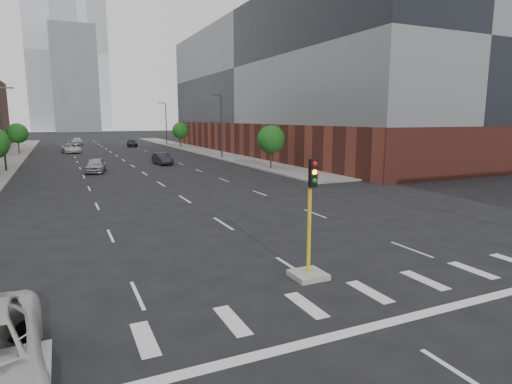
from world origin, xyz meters
TOP-DOWN VIEW (x-y plane):
  - sidewalk_left_far at (-15.00, 74.00)m, footprint 5.00×92.00m
  - sidewalk_right_far at (15.00, 74.00)m, footprint 5.00×92.00m
  - building_right_main at (29.50, 60.00)m, footprint 24.00×70.00m
  - tower_left at (-8.00, 220.00)m, footprint 22.00×22.00m
  - tower_right at (10.00, 260.00)m, footprint 20.00×20.00m
  - tower_mid at (0.00, 200.00)m, footprint 18.00×18.00m
  - median_traffic_signal at (0.00, 8.97)m, footprint 1.20×1.20m
  - streetlight_right_a at (13.41, 55.00)m, footprint 1.60×0.22m
  - streetlight_right_b at (13.41, 90.00)m, footprint 1.60×0.22m
  - streetlight_left at (-13.41, 50.00)m, footprint 1.60×0.22m
  - tree_left_far at (-14.00, 75.00)m, footprint 3.20×3.20m
  - tree_right_near at (14.00, 40.00)m, footprint 3.20×3.20m
  - tree_right_far at (14.00, 80.00)m, footprint 3.20×3.20m
  - car_near_left at (-4.61, 45.02)m, footprint 2.65×4.92m
  - car_mid_right at (3.72, 50.19)m, footprint 1.94×4.54m
  - car_far_left at (-6.28, 74.76)m, footprint 3.26×5.77m
  - car_deep_right at (5.59, 86.82)m, footprint 2.34×4.96m
  - car_distant at (-4.42, 97.57)m, footprint 2.45×5.13m

SIDE VIEW (x-z plane):
  - sidewalk_left_far at x=-15.00m, z-range 0.00..0.15m
  - sidewalk_right_far at x=15.00m, z-range 0.00..0.15m
  - car_deep_right at x=5.59m, z-range 0.00..1.40m
  - car_mid_right at x=3.72m, z-range 0.00..1.46m
  - car_far_left at x=-6.28m, z-range 0.00..1.52m
  - car_near_left at x=-4.61m, z-range 0.00..1.59m
  - car_distant at x=-4.42m, z-range 0.00..1.69m
  - median_traffic_signal at x=0.00m, z-range -1.23..3.17m
  - tree_left_far at x=-14.00m, z-range 0.97..5.82m
  - tree_right_near at x=14.00m, z-range 0.97..5.82m
  - tree_right_far at x=14.00m, z-range 0.97..5.82m
  - streetlight_right_a at x=13.41m, z-range 0.47..9.55m
  - streetlight_right_b at x=13.41m, z-range 0.47..9.55m
  - streetlight_left at x=-13.41m, z-range 0.47..9.55m
  - building_right_main at x=29.50m, z-range 0.00..22.00m
  - tower_mid at x=0.00m, z-range 0.00..44.00m
  - tower_left at x=-8.00m, z-range 0.00..70.00m
  - tower_right at x=10.00m, z-range 0.00..80.00m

